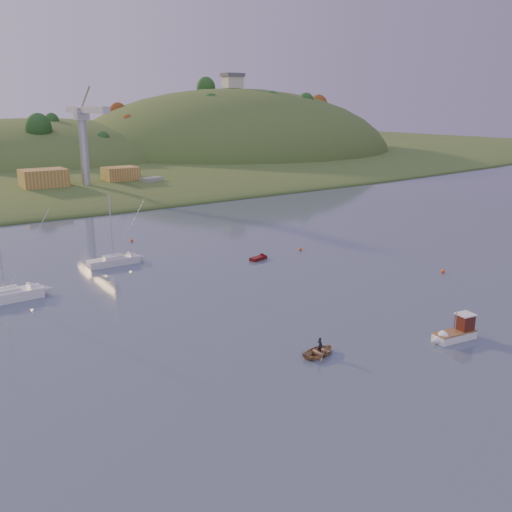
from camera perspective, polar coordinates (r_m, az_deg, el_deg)
ground at (r=58.69m, az=22.40°, el=-9.63°), size 500.00×500.00×0.00m
shore_slope at (r=199.73m, az=-21.18°, el=7.27°), size 640.00×150.00×7.00m
hill_center at (r=245.57m, az=-21.47°, el=8.51°), size 140.00×120.00×36.00m
hill_right at (r=264.85m, az=-2.29°, el=9.92°), size 150.00×130.00×60.00m
hilltop_house at (r=264.01m, az=-2.36°, el=17.16°), size 9.00×7.00×6.45m
hillside_trees at (r=219.11m, az=-22.46°, el=7.75°), size 280.00×50.00×32.00m
wharf at (r=159.93m, az=-15.73°, el=6.47°), size 42.00×16.00×2.40m
shed_west at (r=156.77m, az=-20.45°, el=7.26°), size 11.00×8.00×4.80m
shed_east at (r=164.11m, az=-13.38°, el=7.96°), size 9.00×7.00×4.00m
dock_crane at (r=154.15m, az=-16.77°, el=12.08°), size 3.20×28.00×20.30m
fishing_boat at (r=61.65m, az=19.02°, el=-7.33°), size 5.63×2.39×3.48m
sailboat_near at (r=75.90m, az=-23.81°, el=-3.62°), size 8.83×3.02×12.09m
sailboat_far at (r=87.70m, az=-14.08°, el=-0.42°), size 7.66×2.34×10.61m
canoe at (r=55.61m, az=6.40°, el=-9.46°), size 4.09×3.17×0.78m
paddler at (r=55.45m, az=6.41°, el=-9.09°), size 0.45×0.62×1.57m
red_tender at (r=88.44m, az=0.51°, el=-0.14°), size 3.66×2.02×1.18m
work_vessel at (r=161.50m, az=-10.37°, el=6.90°), size 15.12×9.07×3.66m
buoy_0 at (r=85.36m, az=18.20°, el=-1.47°), size 0.50×0.50×0.50m
buoy_1 at (r=93.78m, az=4.46°, el=0.70°), size 0.50×0.50×0.50m
buoy_2 at (r=101.78m, az=-12.32°, el=1.53°), size 0.50×0.50×0.50m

